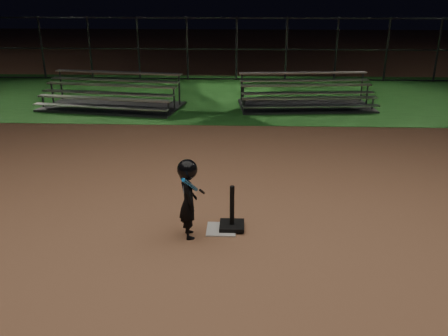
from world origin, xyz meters
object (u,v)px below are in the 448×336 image
(bleacher_left, at_px, (112,101))
(bleacher_right, at_px, (305,101))
(child_batter, at_px, (188,197))
(home_plate, at_px, (221,229))
(batting_tee, at_px, (232,220))

(bleacher_left, xyz_separation_m, bleacher_right, (6.10, 0.36, -0.01))
(child_batter, relative_size, bleacher_left, 0.27)
(child_batter, bearing_deg, home_plate, -82.95)
(child_batter, bearing_deg, bleacher_left, 6.25)
(batting_tee, relative_size, bleacher_left, 0.15)
(child_batter, bearing_deg, batting_tee, -84.01)
(bleacher_right, bearing_deg, child_batter, -113.14)
(child_batter, height_order, bleacher_right, child_batter)
(home_plate, xyz_separation_m, batting_tee, (0.16, 0.06, 0.13))
(bleacher_right, bearing_deg, batting_tee, -109.58)
(bleacher_left, bearing_deg, bleacher_right, 12.35)
(home_plate, height_order, child_batter, child_batter)
(batting_tee, distance_m, bleacher_right, 8.49)
(batting_tee, height_order, bleacher_right, bleacher_right)
(batting_tee, bearing_deg, home_plate, -161.00)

